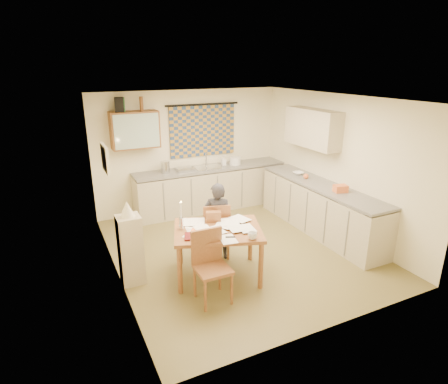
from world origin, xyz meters
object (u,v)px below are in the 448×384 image
stove (362,230)px  counter_right (320,208)px  dining_table (218,252)px  shelf_stand (131,250)px  counter_back (212,188)px  person (218,221)px  chair_far (215,239)px

stove → counter_right: bearing=90.0°
counter_right → dining_table: bearing=-165.5°
stove → shelf_stand: (-3.54, 0.80, 0.06)m
counter_back → stove: bearing=-66.0°
stove → person: size_ratio=0.71×
person → shelf_stand: 1.43m
counter_back → shelf_stand: shelf_stand is taller
dining_table → person: 0.61m
shelf_stand → counter_right: bearing=4.0°
dining_table → shelf_stand: size_ratio=1.44×
person → shelf_stand: size_ratio=1.24×
chair_far → shelf_stand: size_ratio=0.92×
counter_right → shelf_stand: bearing=-176.0°
stove → chair_far: 2.37m
person → shelf_stand: bearing=35.8°
counter_right → person: 2.14m
counter_right → shelf_stand: shelf_stand is taller
stove → person: person is taller
person → stove: bearing=-173.9°
stove → person: (-2.13, 0.94, 0.18)m
counter_back → counter_right: bearing=-55.6°
stove → shelf_stand: bearing=167.3°
stove → counter_back: bearing=114.0°
counter_back → person: bearing=-111.3°
counter_back → dining_table: size_ratio=2.24×
counter_back → stove: (1.33, -2.99, -0.01)m
chair_far → dining_table: bearing=84.7°
counter_right → person: size_ratio=2.34×
dining_table → chair_far: (0.21, 0.56, -0.09)m
chair_far → person: bearing=124.7°
dining_table → stove: bearing=8.9°
stove → person: 2.33m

